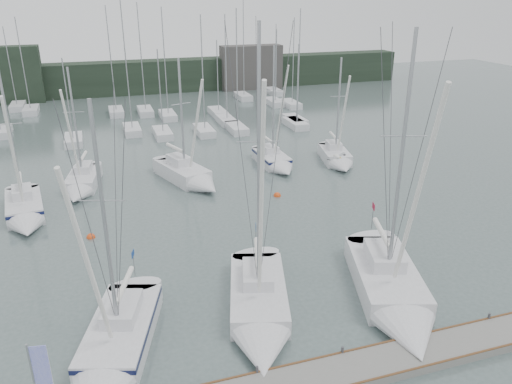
# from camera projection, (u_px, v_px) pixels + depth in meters

# --- Properties ---
(ground) EXTENTS (160.00, 160.00, 0.00)m
(ground) POSITION_uv_depth(u_px,v_px,m) (270.00, 316.00, 25.35)
(ground) COLOR #4A5A57
(ground) RESTS_ON ground
(dock) EXTENTS (24.00, 2.00, 0.40)m
(dock) POSITION_uv_depth(u_px,v_px,m) (309.00, 381.00, 20.88)
(dock) COLOR slate
(dock) RESTS_ON ground
(far_treeline) EXTENTS (90.00, 4.00, 5.00)m
(far_treeline) POSITION_uv_depth(u_px,v_px,m) (139.00, 77.00, 79.00)
(far_treeline) COLOR black
(far_treeline) RESTS_ON ground
(far_building_right) EXTENTS (10.00, 3.00, 7.00)m
(far_building_right) POSITION_uv_depth(u_px,v_px,m) (251.00, 67.00, 82.03)
(far_building_right) COLOR #413D3B
(far_building_right) RESTS_ON ground
(mast_forest) EXTENTS (50.94, 26.20, 14.62)m
(mast_forest) POSITION_uv_depth(u_px,v_px,m) (144.00, 117.00, 62.62)
(mast_forest) COLOR #BDBCC1
(mast_forest) RESTS_ON ground
(sailboat_near_left) EXTENTS (5.32, 9.35, 12.53)m
(sailboat_near_left) POSITION_uv_depth(u_px,v_px,m) (112.00, 356.00, 21.76)
(sailboat_near_left) COLOR #BDBCC1
(sailboat_near_left) RESTS_ON ground
(sailboat_near_center) EXTENTS (5.33, 9.78, 15.24)m
(sailboat_near_center) POSITION_uv_depth(u_px,v_px,m) (260.00, 317.00, 24.46)
(sailboat_near_center) COLOR #BDBCC1
(sailboat_near_center) RESTS_ON ground
(sailboat_near_right) EXTENTS (6.17, 10.72, 14.99)m
(sailboat_near_right) POSITION_uv_depth(u_px,v_px,m) (395.00, 300.00, 25.64)
(sailboat_near_right) COLOR #BDBCC1
(sailboat_near_right) RESTS_ON ground
(sailboat_mid_a) EXTENTS (3.39, 7.94, 11.44)m
(sailboat_mid_a) POSITION_uv_depth(u_px,v_px,m) (25.00, 213.00, 35.62)
(sailboat_mid_a) COLOR #BDBCC1
(sailboat_mid_a) RESTS_ON ground
(sailboat_mid_b) EXTENTS (3.51, 7.46, 10.62)m
(sailboat_mid_b) POSITION_uv_depth(u_px,v_px,m) (81.00, 185.00, 40.83)
(sailboat_mid_b) COLOR #BDBCC1
(sailboat_mid_b) RESTS_ON ground
(sailboat_mid_c) EXTENTS (5.07, 8.48, 11.14)m
(sailboat_mid_c) POSITION_uv_depth(u_px,v_px,m) (191.00, 177.00, 42.30)
(sailboat_mid_c) COLOR #BDBCC1
(sailboat_mid_c) RESTS_ON ground
(sailboat_mid_d) EXTENTS (2.46, 6.81, 11.70)m
(sailboat_mid_d) POSITION_uv_depth(u_px,v_px,m) (276.00, 162.00, 46.21)
(sailboat_mid_d) COLOR #BDBCC1
(sailboat_mid_d) RESTS_ON ground
(sailboat_mid_e) EXTENTS (3.69, 7.08, 10.52)m
(sailboat_mid_e) POSITION_uv_depth(u_px,v_px,m) (338.00, 159.00, 47.00)
(sailboat_mid_e) COLOR #BDBCC1
(sailboat_mid_e) RESTS_ON ground
(buoy_b) EXTENTS (0.60, 0.60, 0.60)m
(buoy_b) POSITION_uv_depth(u_px,v_px,m) (277.00, 196.00, 40.08)
(buoy_b) COLOR #CF4112
(buoy_b) RESTS_ON ground
(buoy_c) EXTENTS (0.58, 0.58, 0.58)m
(buoy_c) POSITION_uv_depth(u_px,v_px,m) (91.00, 238.00, 33.35)
(buoy_c) COLOR #CF4112
(buoy_c) RESTS_ON ground
(seagull) EXTENTS (1.00, 0.53, 0.20)m
(seagull) POSITION_uv_depth(u_px,v_px,m) (337.00, 157.00, 21.46)
(seagull) COLOR silver
(seagull) RESTS_ON ground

